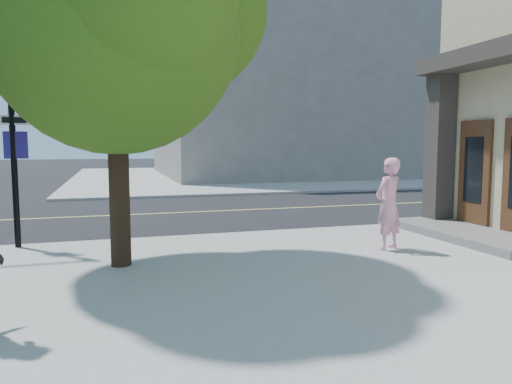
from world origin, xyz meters
name	(u,v)px	position (x,y,z in m)	size (l,w,h in m)	color
ground	(42,249)	(0.00, 0.00, 0.00)	(140.00, 140.00, 0.00)	black
road_ew	(62,218)	(0.00, 4.50, 0.01)	(140.00, 9.00, 0.01)	black
sidewalk_ne	(283,175)	(13.50, 21.50, 0.06)	(29.00, 25.00, 0.12)	#989794
filler_ne	(287,78)	(14.00, 22.00, 7.12)	(18.00, 16.00, 14.00)	slate
man_on_phone	(388,204)	(6.78, -2.71, 1.05)	(0.67, 0.44, 1.85)	pink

